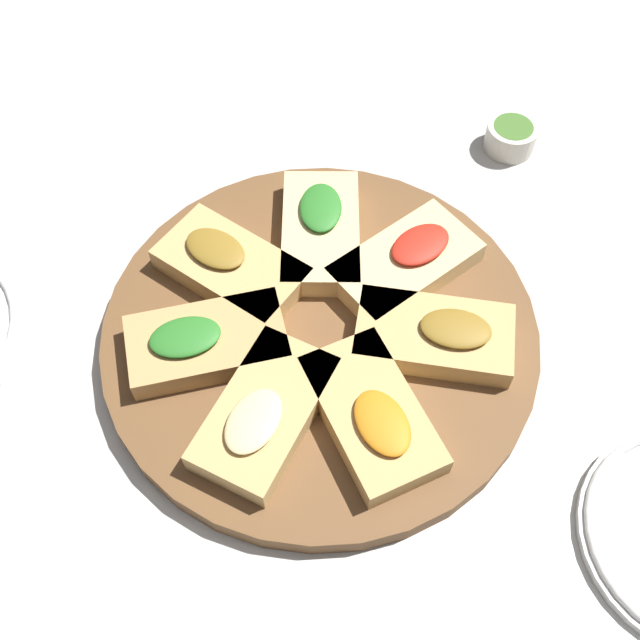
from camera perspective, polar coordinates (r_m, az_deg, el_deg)
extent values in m
plane|color=beige|center=(0.77, 0.00, -1.50)|extent=(3.00, 3.00, 0.00)
cylinder|color=brown|center=(0.76, 0.00, -1.03)|extent=(0.44, 0.44, 0.02)
cube|color=tan|center=(0.73, -8.58, -1.70)|extent=(0.17, 0.14, 0.03)
ellipsoid|color=#2D7A28|center=(0.72, -10.24, -1.27)|extent=(0.08, 0.07, 0.01)
cube|color=tan|center=(0.69, -4.20, -7.02)|extent=(0.11, 0.17, 0.03)
ellipsoid|color=beige|center=(0.67, -5.08, -7.66)|extent=(0.06, 0.08, 0.01)
cube|color=tan|center=(0.69, 3.94, -7.14)|extent=(0.16, 0.17, 0.03)
ellipsoid|color=orange|center=(0.67, 4.77, -7.80)|extent=(0.08, 0.08, 0.01)
cube|color=tan|center=(0.74, 8.65, -1.18)|extent=(0.16, 0.09, 0.03)
ellipsoid|color=olive|center=(0.72, 10.31, -0.65)|extent=(0.07, 0.05, 0.01)
cube|color=#E5C689|center=(0.78, 6.49, 4.27)|extent=(0.16, 0.17, 0.03)
ellipsoid|color=red|center=(0.78, 7.66, 5.73)|extent=(0.08, 0.08, 0.01)
cube|color=#E5C689|center=(0.80, 0.05, 6.74)|extent=(0.11, 0.17, 0.03)
ellipsoid|color=#2D7A28|center=(0.80, 0.06, 8.58)|extent=(0.06, 0.08, 0.01)
cube|color=tan|center=(0.78, -6.76, 4.00)|extent=(0.17, 0.13, 0.03)
ellipsoid|color=olive|center=(0.77, -7.98, 5.42)|extent=(0.08, 0.07, 0.01)
cylinder|color=silver|center=(0.96, 14.32, 13.35)|extent=(0.06, 0.06, 0.03)
cylinder|color=#4C7A33|center=(0.95, 14.51, 13.96)|extent=(0.05, 0.05, 0.01)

